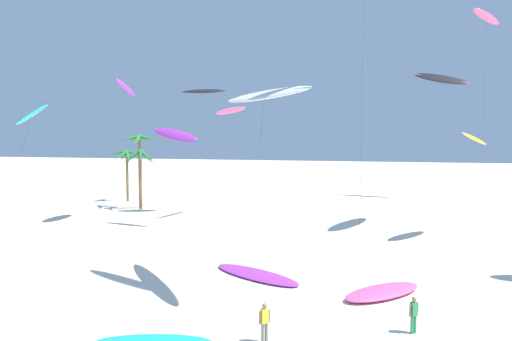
% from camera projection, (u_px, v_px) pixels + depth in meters
% --- Properties ---
extents(palm_tree_0, '(4.44, 4.40, 6.90)m').
position_uv_depth(palm_tree_0, '(127.00, 157.00, 56.96)').
color(palm_tree_0, brown).
rests_on(palm_tree_0, ground).
extents(palm_tree_1, '(4.32, 4.39, 8.85)m').
position_uv_depth(palm_tree_1, '(139.00, 147.00, 51.55)').
color(palm_tree_1, olive).
rests_on(palm_tree_1, ground).
extents(palm_tree_2, '(4.17, 4.13, 7.15)m').
position_uv_depth(palm_tree_2, '(140.00, 160.00, 50.64)').
color(palm_tree_2, olive).
rests_on(palm_tree_2, ground).
extents(flying_kite_1, '(2.73, 9.88, 12.05)m').
position_uv_depth(flying_kite_1, '(231.00, 111.00, 45.06)').
color(flying_kite_1, '#EA5193').
rests_on(flying_kite_1, ground).
extents(flying_kite_2, '(4.84, 8.58, 19.76)m').
position_uv_depth(flying_kite_2, '(487.00, 17.00, 38.39)').
color(flying_kite_2, '#EA5193').
rests_on(flying_kite_2, ground).
extents(flying_kite_3, '(6.78, 7.46, 11.24)m').
position_uv_depth(flying_kite_3, '(264.00, 95.00, 23.19)').
color(flying_kite_3, white).
rests_on(flying_kite_3, ground).
extents(flying_kite_4, '(5.73, 6.09, 9.21)m').
position_uv_depth(flying_kite_4, '(475.00, 139.00, 35.60)').
color(flying_kite_4, yellow).
rests_on(flying_kite_4, ground).
extents(flying_kite_5, '(6.15, 9.02, 11.11)m').
position_uv_depth(flying_kite_5, '(31.00, 115.00, 31.75)').
color(flying_kite_5, '#19B2B7').
rests_on(flying_kite_5, ground).
extents(flying_kite_7, '(4.98, 10.95, 13.95)m').
position_uv_depth(flying_kite_7, '(204.00, 91.00, 47.26)').
color(flying_kite_7, black).
rests_on(flying_kite_7, ground).
extents(flying_kite_8, '(6.25, 8.20, 9.74)m').
position_uv_depth(flying_kite_8, '(176.00, 135.00, 40.43)').
color(flying_kite_8, purple).
rests_on(flying_kite_8, ground).
extents(flying_kite_9, '(3.47, 9.79, 14.49)m').
position_uv_depth(flying_kite_9, '(126.00, 87.00, 42.66)').
color(flying_kite_9, purple).
rests_on(flying_kite_9, ground).
extents(flying_kite_10, '(7.27, 7.73, 17.86)m').
position_uv_depth(flying_kite_10, '(441.00, 79.00, 59.02)').
color(flying_kite_10, black).
rests_on(flying_kite_10, ground).
extents(grounded_kite_1, '(4.95, 4.82, 0.40)m').
position_uv_depth(grounded_kite_1, '(382.00, 292.00, 23.37)').
color(grounded_kite_1, '#EA5193').
rests_on(grounded_kite_1, ground).
extents(grounded_kite_3, '(6.46, 4.55, 0.24)m').
position_uv_depth(grounded_kite_3, '(256.00, 274.00, 26.55)').
color(grounded_kite_3, purple).
rests_on(grounded_kite_3, ground).
extents(person_near_left, '(0.43, 0.34, 1.69)m').
position_uv_depth(person_near_left, '(265.00, 321.00, 17.93)').
color(person_near_left, slate).
rests_on(person_near_left, ground).
extents(person_near_right, '(0.42, 0.35, 1.63)m').
position_uv_depth(person_near_right, '(414.00, 313.00, 18.80)').
color(person_near_right, '#338E56').
rests_on(person_near_right, ground).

